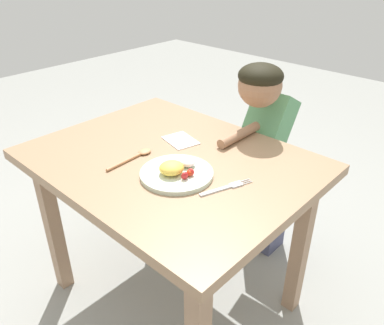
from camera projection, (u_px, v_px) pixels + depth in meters
name	position (u px, v px, depth m)	size (l,w,h in m)	color
ground_plane	(174.00, 293.00, 1.83)	(8.00, 8.00, 0.00)	gray
dining_table	(171.00, 180.00, 1.51)	(1.05, 0.82, 0.74)	#977454
plate	(177.00, 172.00, 1.34)	(0.26, 0.26, 0.06)	beige
fork	(226.00, 188.00, 1.27)	(0.08, 0.19, 0.01)	silver
spoon	(137.00, 155.00, 1.46)	(0.05, 0.21, 0.01)	tan
person	(264.00, 154.00, 1.81)	(0.19, 0.48, 1.03)	#444765
napkin	(181.00, 140.00, 1.58)	(0.14, 0.11, 0.00)	white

